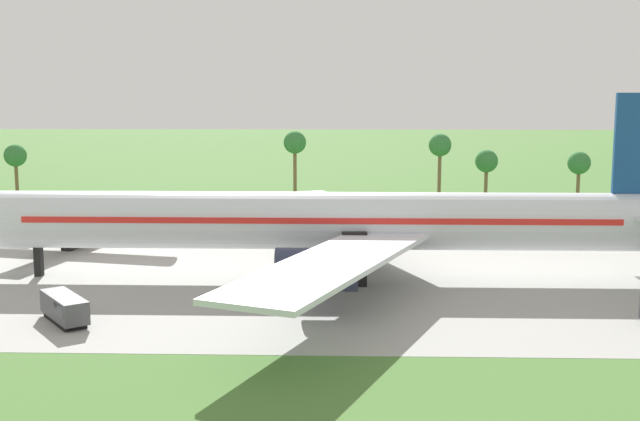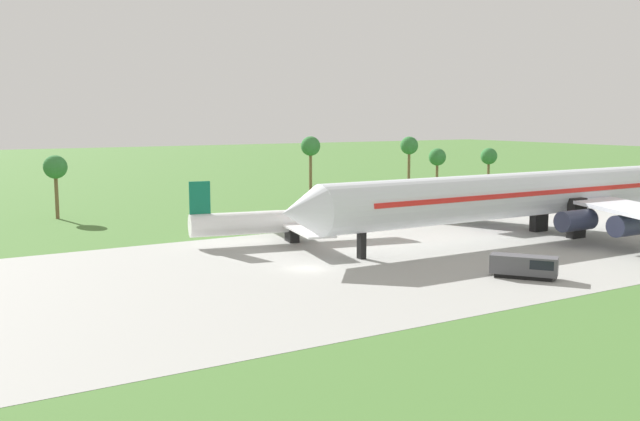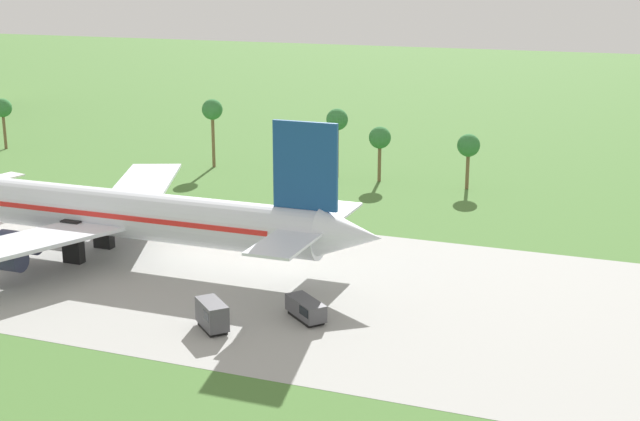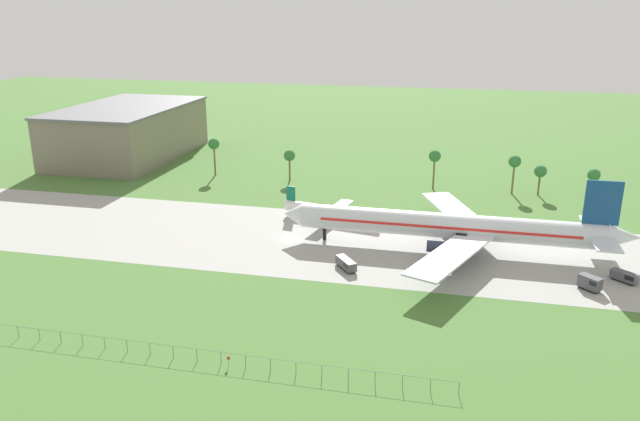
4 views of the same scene
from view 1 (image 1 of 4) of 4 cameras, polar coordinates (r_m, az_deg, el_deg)
jet_airliner at (r=78.52m, az=1.20°, el=-0.77°), size 78.62×59.76×18.20m
regional_aircraft at (r=97.73m, az=-17.39°, el=-1.14°), size 25.61×23.21×7.97m
baggage_tug at (r=67.46m, az=-17.66°, el=-6.65°), size 5.42×6.26×2.22m
palm_tree_row at (r=128.10m, az=-3.17°, el=4.14°), size 119.00×3.60×12.33m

